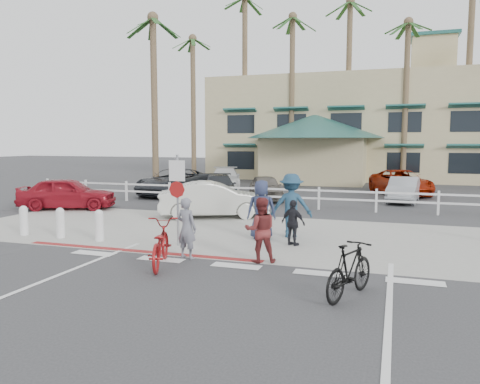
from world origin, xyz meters
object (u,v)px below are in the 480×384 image
(bike_black, at_px, (350,270))
(car_white_sedan, at_px, (214,200))
(car_red_compact, at_px, (67,193))
(sign_post, at_px, (178,195))
(bike_red, at_px, (160,244))

(bike_black, distance_m, car_white_sedan, 9.99)
(car_red_compact, bearing_deg, sign_post, -144.42)
(car_white_sedan, relative_size, car_red_compact, 1.03)
(sign_post, relative_size, bike_red, 1.39)
(bike_black, xyz_separation_m, car_red_compact, (-12.89, 8.05, 0.16))
(sign_post, distance_m, car_white_sedan, 5.14)
(bike_red, height_order, car_white_sedan, car_white_sedan)
(car_red_compact, bearing_deg, car_white_sedan, -111.93)
(bike_red, relative_size, car_red_compact, 0.50)
(car_white_sedan, bearing_deg, bike_black, -166.25)
(sign_post, bearing_deg, bike_black, -30.78)
(car_white_sedan, bearing_deg, bike_red, 168.71)
(bike_black, relative_size, car_white_sedan, 0.42)
(bike_black, height_order, car_white_sedan, car_white_sedan)
(bike_red, xyz_separation_m, car_red_compact, (-8.39, 7.18, 0.16))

